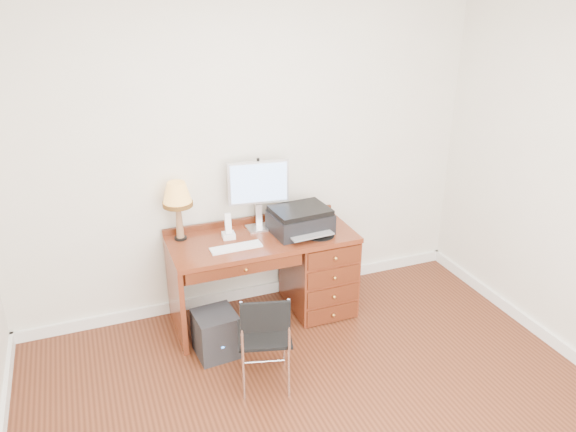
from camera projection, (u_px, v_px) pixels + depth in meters
name	position (u px, v px, depth m)	size (l,w,h in m)	color
ground	(333.00, 428.00, 3.62)	(4.00, 4.00, 0.00)	#3F1C0E
room_shell	(297.00, 364.00, 4.15)	(4.00, 4.00, 4.00)	silver
desk	(299.00, 266.00, 4.77)	(1.50, 0.67, 0.75)	maroon
monitor	(258.00, 186.00, 4.55)	(0.50, 0.19, 0.58)	silver
keyboard	(236.00, 247.00, 4.33)	(0.40, 0.11, 0.02)	white
mouse_pad	(320.00, 234.00, 4.54)	(0.24, 0.24, 0.05)	black
printer	(300.00, 220.00, 4.58)	(0.49, 0.40, 0.21)	black
leg_lamp	(177.00, 198.00, 4.35)	(0.24, 0.24, 0.48)	black
phone	(228.00, 231.00, 4.48)	(0.11, 0.11, 0.21)	white
pen_cup	(281.00, 223.00, 4.65)	(0.07, 0.07, 0.09)	black
chair	(267.00, 331.00, 3.81)	(0.44, 0.45, 0.77)	black
equipment_box	(216.00, 334.00, 4.28)	(0.30, 0.30, 0.35)	black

